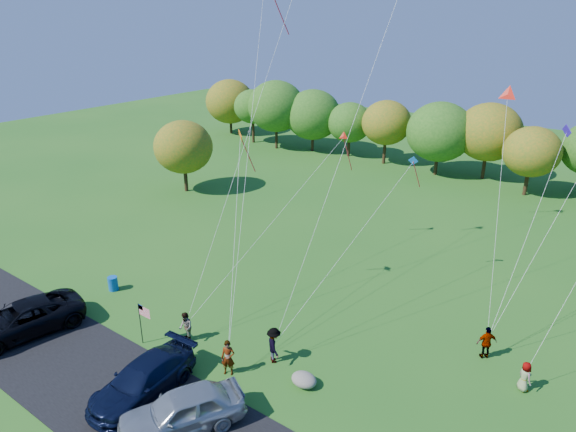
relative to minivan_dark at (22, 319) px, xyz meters
name	(u,v)px	position (x,y,z in m)	size (l,w,h in m)	color
ground	(229,377)	(11.46, 3.96, -0.94)	(140.00, 140.00, 0.00)	#235D1A
asphalt_lane	(166,426)	(11.46, -0.04, -0.91)	(44.00, 6.00, 0.06)	black
treeline	(478,139)	(11.60, 40.19, 3.86)	(75.00, 27.35, 8.62)	#3C2915
minivan_dark	(22,319)	(0.00, 0.00, 0.00)	(2.91, 6.31, 1.75)	black
minivan_navy	(143,380)	(9.18, 0.70, -0.07)	(2.26, 5.55, 1.61)	black
minivan_silver	(182,411)	(12.15, 0.36, 0.02)	(2.13, 5.29, 1.80)	#ACB2B7
flyer_a	(228,358)	(11.30, 4.14, -0.01)	(0.68, 0.45, 1.86)	#4C4C59
flyer_b	(186,327)	(7.66, 4.79, -0.08)	(0.83, 0.65, 1.71)	#4C4C59
flyer_c	(274,345)	(12.50, 6.21, 0.03)	(1.25, 0.72, 1.93)	#4C4C59
flyer_d	(487,343)	(21.02, 12.83, -0.03)	(1.06, 0.44, 1.80)	#4C4C59
flyer_e	(525,377)	(23.19, 11.43, -0.18)	(0.74, 0.48, 1.52)	#4C4C59
park_bench	(70,298)	(-0.69, 3.17, -0.47)	(1.60, 0.40, 0.88)	black
trash_barrel	(113,284)	(-0.09, 5.82, -0.48)	(0.60, 0.60, 0.91)	#0C4FB5
flag_assembly	(143,315)	(6.17, 3.26, 0.89)	(0.90, 0.59, 2.44)	black
boulder_near	(304,380)	(14.75, 5.62, -0.62)	(1.27, 1.00, 0.64)	gray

